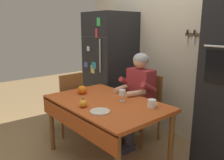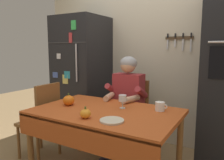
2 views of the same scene
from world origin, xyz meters
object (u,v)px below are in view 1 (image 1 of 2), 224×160
Objects in this scene: chair_left_side at (69,101)px; coffee_mug at (152,103)px; dining_table at (105,109)px; wine_glass at (122,93)px; refrigerator at (110,68)px; seated_person at (137,91)px; chair_behind_person at (146,104)px; pumpkin_large at (82,90)px; serving_tray at (100,112)px; pumpkin_medium at (83,103)px.

coffee_mug is (1.37, 0.23, 0.27)m from chair_left_side.
wine_glass is (0.11, 0.17, 0.18)m from dining_table.
refrigerator is 0.94m from seated_person.
chair_behind_person is 0.73m from wine_glass.
pumpkin_large reaches higher than serving_tray.
pumpkin_medium is (-0.01, -0.28, 0.13)m from dining_table.
seated_person reaches higher than serving_tray.
seated_person is at bearing 109.08° from serving_tray.
coffee_mug reaches higher than dining_table.
dining_table is 0.27m from wine_glass.
coffee_mug reaches higher than serving_tray.
pumpkin_medium is at bearing -170.17° from serving_tray.
serving_tray is at bearing -13.94° from chair_left_side.
chair_behind_person is at bearing 90.00° from seated_person.
seated_person is 0.89m from pumpkin_medium.
seated_person reaches higher than wine_glass.
seated_person is 0.63m from coffee_mug.
chair_left_side is at bearing 166.06° from serving_tray.
chair_behind_person reaches higher than dining_table.
refrigerator reaches higher than pumpkin_medium.
chair_left_side is at bearing -86.66° from refrigerator.
seated_person is at bearing -17.51° from refrigerator.
refrigerator reaches higher than chair_behind_person.
chair_behind_person is at bearing 135.60° from coffee_mug.
refrigerator is at bearing 137.09° from dining_table.
chair_behind_person reaches higher than pumpkin_medium.
serving_tray is (0.29, -1.03, 0.24)m from chair_behind_person.
wine_glass is 0.43m from serving_tray.
pumpkin_large is (-0.43, -0.02, 0.14)m from dining_table.
chair_behind_person is 6.79× the size of wine_glass.
dining_table is 0.81m from chair_behind_person.
pumpkin_medium is at bearing -51.13° from refrigerator.
seated_person is 1.34× the size of chair_left_side.
coffee_mug is 0.58× the size of serving_tray.
pumpkin_large is 0.70m from serving_tray.
serving_tray is at bearing -70.92° from seated_person.
seated_person is 1.03m from chair_left_side.
refrigerator is at bearing 93.34° from chair_left_side.
seated_person reaches higher than pumpkin_large.
coffee_mug is 0.56m from serving_tray.
serving_tray is (0.24, 0.04, -0.03)m from pumpkin_medium.
serving_tray is (0.29, -0.84, 0.01)m from seated_person.
seated_person is 0.72m from pumpkin_large.
refrigerator reaches higher than wine_glass.
dining_table is at bearing -83.91° from seated_person.
pumpkin_medium reaches higher than coffee_mug.
chair_left_side reaches higher than pumpkin_medium.
chair_behind_person is 4.58× the size of serving_tray.
refrigerator is at bearing 136.37° from serving_tray.
chair_behind_person is 0.80m from coffee_mug.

